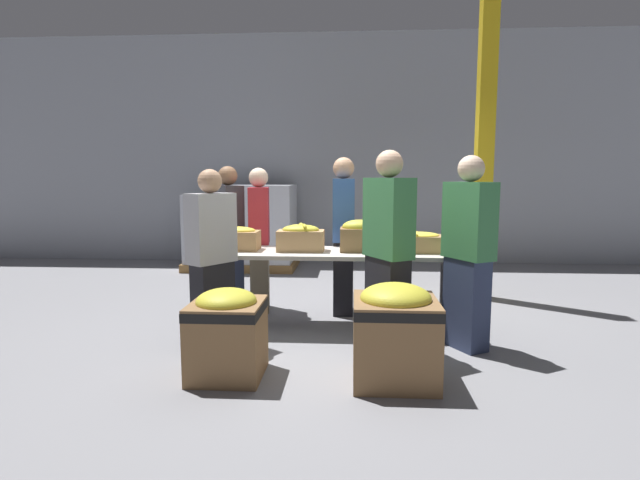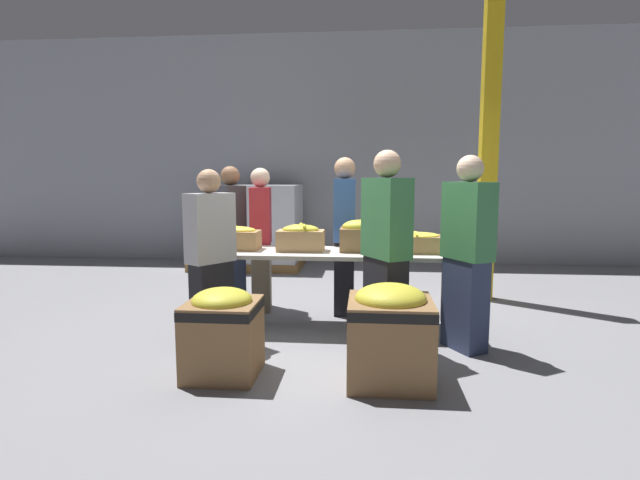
# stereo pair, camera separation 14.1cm
# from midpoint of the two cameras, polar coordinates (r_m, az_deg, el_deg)

# --- Properties ---
(ground_plane) EXTENTS (30.00, 30.00, 0.00)m
(ground_plane) POSITION_cam_midpoint_polar(r_m,az_deg,el_deg) (5.20, 0.16, -9.86)
(ground_plane) COLOR gray
(wall_back) EXTENTS (16.00, 0.08, 4.00)m
(wall_back) POSITION_cam_midpoint_polar(r_m,az_deg,el_deg) (8.97, 1.76, 10.26)
(wall_back) COLOR #9399A3
(wall_back) RESTS_ON ground_plane
(sorting_table) EXTENTS (2.52, 0.72, 0.78)m
(sorting_table) POSITION_cam_midpoint_polar(r_m,az_deg,el_deg) (5.03, 0.16, -1.91)
(sorting_table) COLOR beige
(sorting_table) RESTS_ON ground_plane
(banana_box_0) EXTENTS (0.50, 0.30, 0.27)m
(banana_box_0) POSITION_cam_midpoint_polar(r_m,az_deg,el_deg) (5.17, -10.48, 0.24)
(banana_box_0) COLOR #A37A4C
(banana_box_0) RESTS_ON sorting_table
(banana_box_1) EXTENTS (0.47, 0.28, 0.29)m
(banana_box_1) POSITION_cam_midpoint_polar(r_m,az_deg,el_deg) (5.02, -3.02, 0.27)
(banana_box_1) COLOR tan
(banana_box_1) RESTS_ON sorting_table
(banana_box_2) EXTENTS (0.41, 0.30, 0.32)m
(banana_box_2) POSITION_cam_midpoint_polar(r_m,az_deg,el_deg) (5.01, 3.77, 0.54)
(banana_box_2) COLOR olive
(banana_box_2) RESTS_ON sorting_table
(banana_box_3) EXTENTS (0.45, 0.33, 0.22)m
(banana_box_3) POSITION_cam_midpoint_polar(r_m,az_deg,el_deg) (5.04, 10.54, -0.19)
(banana_box_3) COLOR #A37A4C
(banana_box_3) RESTS_ON sorting_table
(volunteer_0) EXTENTS (0.43, 0.49, 1.65)m
(volunteer_0) POSITION_cam_midpoint_polar(r_m,az_deg,el_deg) (5.93, -11.00, 0.25)
(volunteer_0) COLOR #2D3856
(volunteer_0) RESTS_ON ground_plane
(volunteer_1) EXTENTS (0.42, 0.47, 1.60)m
(volunteer_1) POSITION_cam_midpoint_polar(r_m,az_deg,el_deg) (4.62, -13.10, -2.10)
(volunteer_1) COLOR black
(volunteer_1) RESTS_ON ground_plane
(volunteer_2) EXTENTS (0.25, 0.47, 1.74)m
(volunteer_2) POSITION_cam_midpoint_polar(r_m,az_deg,el_deg) (5.56, 1.94, 0.38)
(volunteer_2) COLOR black
(volunteer_2) RESTS_ON ground_plane
(volunteer_3) EXTENTS (0.44, 0.52, 1.75)m
(volunteer_3) POSITION_cam_midpoint_polar(r_m,az_deg,el_deg) (4.37, 6.86, -1.45)
(volunteer_3) COLOR black
(volunteer_3) RESTS_ON ground_plane
(volunteer_4) EXTENTS (0.27, 0.46, 1.63)m
(volunteer_4) POSITION_cam_midpoint_polar(r_m,az_deg,el_deg) (5.70, -7.63, -0.06)
(volunteer_4) COLOR #6B604C
(volunteer_4) RESTS_ON ground_plane
(volunteer_5) EXTENTS (0.43, 0.51, 1.71)m
(volunteer_5) POSITION_cam_midpoint_polar(r_m,az_deg,el_deg) (4.56, 15.71, -1.56)
(volunteer_5) COLOR #2D3856
(volunteer_5) RESTS_ON ground_plane
(donation_bin_0) EXTENTS (0.54, 0.54, 0.69)m
(donation_bin_0) POSITION_cam_midpoint_polar(r_m,az_deg,el_deg) (3.94, -11.60, -10.07)
(donation_bin_0) COLOR olive
(donation_bin_0) RESTS_ON ground_plane
(donation_bin_1) EXTENTS (0.62, 0.62, 0.75)m
(donation_bin_1) POSITION_cam_midpoint_polar(r_m,az_deg,el_deg) (3.81, 7.52, -10.14)
(donation_bin_1) COLOR olive
(donation_bin_1) RESTS_ON ground_plane
(support_pillar) EXTENTS (0.20, 0.20, 4.00)m
(support_pillar) POSITION_cam_midpoint_polar(r_m,az_deg,el_deg) (6.53, 17.71, 11.06)
(support_pillar) COLOR gold
(support_pillar) RESTS_ON ground_plane
(pallet_stack_0) EXTENTS (1.13, 1.13, 1.39)m
(pallet_stack_0) POSITION_cam_midpoint_polar(r_m,az_deg,el_deg) (8.43, -7.04, 1.46)
(pallet_stack_0) COLOR olive
(pallet_stack_0) RESTS_ON ground_plane
(pallet_stack_1) EXTENTS (0.99, 0.99, 1.24)m
(pallet_stack_1) POSITION_cam_midpoint_polar(r_m,az_deg,el_deg) (8.51, -12.16, 0.90)
(pallet_stack_1) COLOR olive
(pallet_stack_1) RESTS_ON ground_plane
(pallet_stack_2) EXTENTS (0.97, 0.97, 1.10)m
(pallet_stack_2) POSITION_cam_midpoint_polar(r_m,az_deg,el_deg) (8.62, -12.03, 0.51)
(pallet_stack_2) COLOR olive
(pallet_stack_2) RESTS_ON ground_plane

